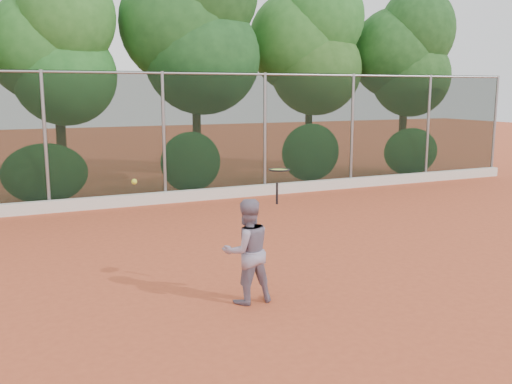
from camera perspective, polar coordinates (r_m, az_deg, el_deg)
name	(u,v)px	position (r m, az deg, el deg)	size (l,w,h in m)	color
ground	(281,277)	(9.43, 2.54, -8.48)	(80.00, 80.00, 0.00)	#BA4D2C
concrete_curb	(167,197)	(15.59, -8.86, -0.53)	(24.00, 0.20, 0.30)	silver
tennis_player	(247,251)	(8.15, -0.91, -5.92)	(0.74, 0.57, 1.52)	gray
chainlink_fence	(164,134)	(15.54, -9.21, 5.78)	(24.09, 0.09, 3.50)	black
foliage_backdrop	(124,41)	(17.35, -13.04, 14.51)	(23.70, 3.63, 7.55)	#452C1A
tennis_racket	(279,173)	(8.09, 2.29, 1.95)	(0.40, 0.40, 0.52)	black
tennis_ball_in_flight	(134,182)	(7.57, -12.08, 1.02)	(0.07, 0.07, 0.07)	#C5D430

